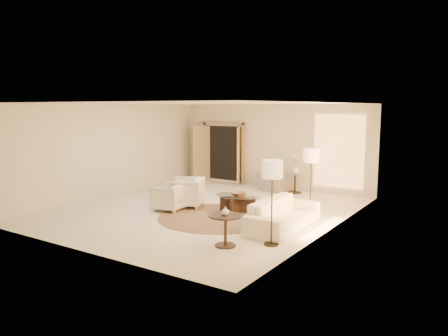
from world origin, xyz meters
The scene contains 18 objects.
room centered at (0.00, 0.00, 1.40)m, with size 7.04×8.04×2.83m.
windows_right centered at (3.45, 0.10, 1.35)m, with size 0.10×6.40×2.40m, color #F1A660, non-canonical shape.
window_back_corner centered at (2.30, 3.95, 1.35)m, with size 1.70×0.10×2.40m, color #F1A660, non-canonical shape.
curtains_right centered at (3.40, 1.00, 1.30)m, with size 0.06×5.20×2.60m, color #CBB284, non-canonical shape.
french_doors centered at (-1.90, 3.82, 1.07)m, with size 1.95×0.66×2.16m.
area_rug centered at (0.81, -0.47, 0.01)m, with size 2.99×2.99×0.01m, color #422D1D.
sofa centered at (2.58, -0.51, 0.33)m, with size 2.28×0.89×0.67m, color silver.
armchair_left centered at (-0.58, 0.02, 0.44)m, with size 0.86×0.80×0.88m, color silver.
armchair_right centered at (-0.71, -0.57, 0.39)m, with size 0.75×0.70×0.77m, color silver.
accent_chair centered at (0.38, 3.40, 0.41)m, with size 0.94×0.61×0.82m, color gray.
coffee_table centered at (0.95, 0.21, 0.28)m, with size 1.63×1.63×0.45m.
end_table centered at (2.18, -2.27, 0.43)m, with size 0.66×0.66×0.63m.
side_table centered at (1.12, 3.40, 0.38)m, with size 0.55×0.55×0.64m.
floor_lamp_near centered at (2.58, 1.06, 1.43)m, with size 0.41×0.41×1.68m.
floor_lamp_far centered at (2.90, -1.71, 1.44)m, with size 0.41×0.41×1.70m.
bowl centered at (0.95, 0.21, 0.49)m, with size 0.36×0.36×0.09m, color brown.
end_vase centered at (2.18, -2.27, 0.70)m, with size 0.16×0.16×0.17m, color white.
side_vase centered at (1.12, 3.40, 0.76)m, with size 0.24×0.24×0.25m, color white.
Camera 1 is at (6.69, -9.19, 2.71)m, focal length 35.00 mm.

